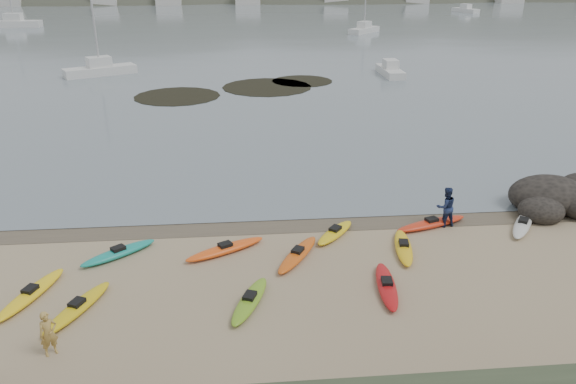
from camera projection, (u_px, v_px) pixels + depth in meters
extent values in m
plane|color=tan|center=(288.00, 221.00, 27.24)|extent=(600.00, 600.00, 0.00)
plane|color=brown|center=(289.00, 223.00, 26.96)|extent=(60.00, 60.00, 0.00)
ellipsoid|color=yellow|center=(403.00, 247.00, 24.33)|extent=(1.26, 3.43, 0.34)
ellipsoid|color=red|center=(387.00, 286.00, 21.44)|extent=(1.06, 3.52, 0.34)
ellipsoid|color=red|center=(431.00, 224.00, 26.53)|extent=(3.90, 1.96, 0.34)
ellipsoid|color=#74AA22|center=(250.00, 301.00, 20.51)|extent=(1.84, 3.32, 0.34)
ellipsoid|color=silver|center=(523.00, 224.00, 26.45)|extent=(2.56, 3.23, 0.34)
ellipsoid|color=#FA5615|center=(225.00, 249.00, 24.19)|extent=(3.63, 2.46, 0.34)
ellipsoid|color=yellow|center=(78.00, 308.00, 20.11)|extent=(2.12, 3.63, 0.34)
ellipsoid|color=#DD5813|center=(298.00, 254.00, 23.74)|extent=(2.40, 3.45, 0.34)
ellipsoid|color=teal|center=(119.00, 253.00, 23.88)|extent=(3.14, 2.69, 0.34)
ellipsoid|color=yellow|center=(31.00, 294.00, 20.93)|extent=(1.95, 3.85, 0.34)
ellipsoid|color=yellow|center=(335.00, 233.00, 25.64)|extent=(2.35, 2.71, 0.34)
imported|color=tan|center=(48.00, 334.00, 17.72)|extent=(0.68, 0.63, 1.56)
imported|color=navy|center=(446.00, 207.00, 26.34)|extent=(1.06, 0.88, 1.96)
ellipsoid|color=black|center=(547.00, 202.00, 28.61)|extent=(3.98, 3.10, 1.99)
ellipsoid|color=black|center=(540.00, 215.00, 27.37)|extent=(2.21, 1.99, 1.33)
cylinder|color=black|center=(177.00, 96.00, 51.98)|extent=(7.93, 7.93, 0.04)
cylinder|color=black|center=(267.00, 87.00, 55.78)|extent=(8.89, 8.89, 0.04)
cylinder|color=black|center=(302.00, 81.00, 58.50)|extent=(6.33, 6.33, 0.04)
cube|color=silver|center=(100.00, 71.00, 61.44)|extent=(7.75, 5.46, 1.07)
cube|color=silver|center=(390.00, 71.00, 61.47)|extent=(1.83, 6.47, 0.91)
cube|color=silver|center=(364.00, 30.00, 97.39)|extent=(6.51, 7.01, 1.05)
cube|color=silver|center=(14.00, 24.00, 105.96)|extent=(9.71, 2.81, 1.36)
cube|color=silver|center=(466.00, 10.00, 136.51)|extent=(4.70, 7.76, 1.05)
ellipsoid|color=#384235|center=(121.00, 46.00, 209.85)|extent=(220.00, 120.00, 80.00)
ellipsoid|color=#384235|center=(335.00, 38.00, 210.88)|extent=(200.00, 110.00, 68.00)
ellipsoid|color=#384235|center=(537.00, 37.00, 227.85)|extent=(230.00, 130.00, 76.00)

